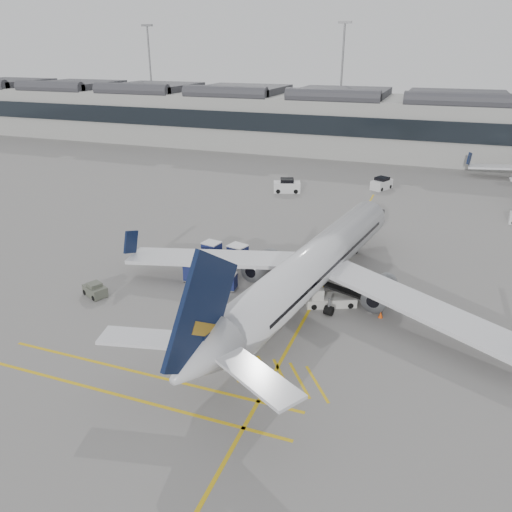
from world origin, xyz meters
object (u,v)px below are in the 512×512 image
(airliner_main, at_px, (312,267))
(belt_loader, at_px, (329,298))
(pushback_tug, at_px, (95,290))
(ramp_agent_a, at_px, (299,276))
(ramp_agent_b, at_px, (259,293))
(baggage_cart_a, at_px, (228,281))

(airliner_main, relative_size, belt_loader, 7.36)
(airliner_main, distance_m, belt_loader, 3.02)
(belt_loader, relative_size, pushback_tug, 2.06)
(ramp_agent_a, relative_size, ramp_agent_b, 1.07)
(baggage_cart_a, relative_size, ramp_agent_b, 1.01)
(baggage_cart_a, distance_m, ramp_agent_a, 6.49)
(airliner_main, bearing_deg, belt_loader, -3.62)
(baggage_cart_a, xyz_separation_m, ramp_agent_a, (5.66, 3.18, 0.01))
(ramp_agent_a, xyz_separation_m, ramp_agent_b, (-2.28, -4.40, -0.06))
(airliner_main, relative_size, pushback_tug, 15.15)
(baggage_cart_a, bearing_deg, belt_loader, -2.87)
(airliner_main, relative_size, baggage_cart_a, 23.55)
(ramp_agent_a, bearing_deg, pushback_tug, 149.13)
(ramp_agent_a, bearing_deg, airliner_main, -111.84)
(pushback_tug, bearing_deg, baggage_cart_a, 50.60)
(belt_loader, height_order, pushback_tug, belt_loader)
(pushback_tug, bearing_deg, airliner_main, 42.95)
(ramp_agent_a, bearing_deg, baggage_cart_a, 151.30)
(belt_loader, bearing_deg, ramp_agent_b, 170.97)
(ramp_agent_b, height_order, pushback_tug, ramp_agent_b)
(ramp_agent_b, bearing_deg, pushback_tug, 3.05)
(airliner_main, xyz_separation_m, ramp_agent_a, (-1.74, 2.38, -2.16))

